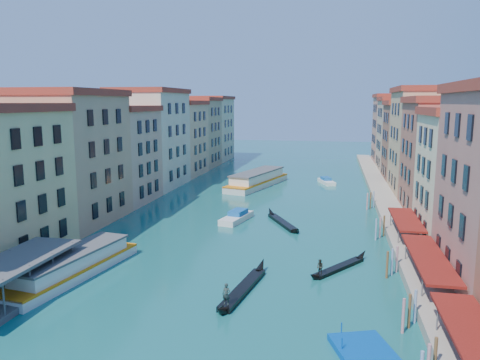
# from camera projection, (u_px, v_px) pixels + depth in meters

# --- Properties ---
(left_bank_palazzos) EXTENTS (12.80, 128.40, 21.00)m
(left_bank_palazzos) POSITION_uv_depth(u_px,v_px,m) (139.00, 144.00, 94.13)
(left_bank_palazzos) COLOR #C8B88F
(left_bank_palazzos) RESTS_ON ground
(right_bank_palazzos) EXTENTS (12.80, 128.40, 21.00)m
(right_bank_palazzos) POSITION_uv_depth(u_px,v_px,m) (433.00, 150.00, 83.44)
(right_bank_palazzos) COLOR #994F38
(right_bank_palazzos) RESTS_ON ground
(quay) EXTENTS (4.00, 140.00, 1.00)m
(quay) POSITION_uv_depth(u_px,v_px,m) (384.00, 198.00, 86.53)
(quay) COLOR #AA9B89
(quay) RESTS_ON ground
(restaurant_awnings) EXTENTS (3.20, 44.55, 3.12)m
(restaurant_awnings) POSITION_uv_depth(u_px,v_px,m) (430.00, 259.00, 45.49)
(restaurant_awnings) COLOR maroon
(restaurant_awnings) RESTS_ON ground
(vaporetto_stop) EXTENTS (5.40, 16.40, 3.65)m
(vaporetto_stop) POSITION_uv_depth(u_px,v_px,m) (8.00, 287.00, 42.60)
(vaporetto_stop) COLOR #515254
(vaporetto_stop) RESTS_ON ground
(mooring_poles_right) EXTENTS (1.44, 54.24, 3.20)m
(mooring_poles_right) POSITION_uv_depth(u_px,v_px,m) (389.00, 255.00, 51.97)
(mooring_poles_right) COLOR brown
(mooring_poles_right) RESTS_ON ground
(vaporetto_near) EXTENTS (6.69, 18.37, 2.67)m
(vaporetto_near) POSITION_uv_depth(u_px,v_px,m) (73.00, 265.00, 49.05)
(vaporetto_near) COLOR silver
(vaporetto_near) RESTS_ON ground
(vaporetto_far) EXTENTS (10.99, 23.07, 3.35)m
(vaporetto_far) POSITION_uv_depth(u_px,v_px,m) (257.00, 179.00, 101.78)
(vaporetto_far) COLOR silver
(vaporetto_far) RESTS_ON ground
(gondola_fore) EXTENTS (3.10, 13.52, 2.70)m
(gondola_fore) POSITION_uv_depth(u_px,v_px,m) (243.00, 287.00, 45.13)
(gondola_fore) COLOR black
(gondola_fore) RESTS_ON ground
(gondola_right) EXTENTS (6.90, 9.52, 2.19)m
(gondola_right) POSITION_uv_depth(u_px,v_px,m) (338.00, 266.00, 50.95)
(gondola_right) COLOR black
(gondola_right) RESTS_ON ground
(gondola_far) EXTENTS (6.75, 12.12, 1.85)m
(gondola_far) POSITION_uv_depth(u_px,v_px,m) (282.00, 221.00, 70.35)
(gondola_far) COLOR black
(gondola_far) RESTS_ON ground
(motorboat_mid) EXTENTS (4.16, 8.20, 1.63)m
(motorboat_mid) POSITION_uv_depth(u_px,v_px,m) (237.00, 217.00, 72.10)
(motorboat_mid) COLOR silver
(motorboat_mid) RESTS_ON ground
(motorboat_far) EXTENTS (4.27, 7.17, 1.42)m
(motorboat_far) POSITION_uv_depth(u_px,v_px,m) (326.00, 181.00, 105.23)
(motorboat_far) COLOR white
(motorboat_far) RESTS_ON ground
(blue_dock) EXTENTS (5.67, 6.85, 0.49)m
(blue_dock) POSITION_uv_depth(u_px,v_px,m) (367.00, 354.00, 33.44)
(blue_dock) COLOR #0044A0
(blue_dock) RESTS_ON ground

